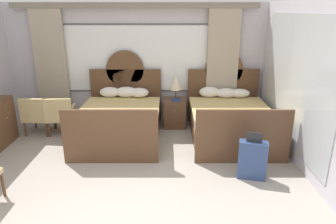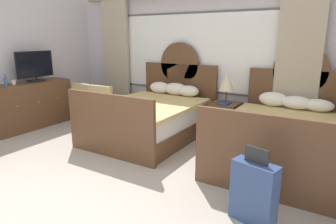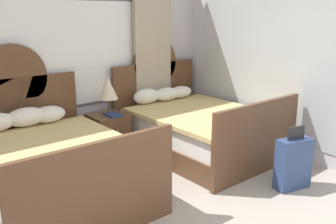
{
  "view_description": "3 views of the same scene",
  "coord_description": "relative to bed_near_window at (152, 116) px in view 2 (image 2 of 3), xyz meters",
  "views": [
    {
      "loc": [
        0.71,
        -3.34,
        2.55
      ],
      "look_at": [
        0.72,
        1.81,
        0.8
      ],
      "focal_mm": 32.62,
      "sensor_mm": 36.0,
      "label": 1
    },
    {
      "loc": [
        2.66,
        -1.69,
        1.77
      ],
      "look_at": [
        0.69,
        1.54,
        0.81
      ],
      "focal_mm": 31.48,
      "sensor_mm": 36.0,
      "label": 2
    },
    {
      "loc": [
        -1.67,
        -1.22,
        2.04
      ],
      "look_at": [
        0.95,
        1.95,
        0.92
      ],
      "focal_mm": 39.1,
      "sensor_mm": 36.0,
      "label": 3
    }
  ],
  "objects": [
    {
      "name": "armchair_by_window_left",
      "position": [
        -1.3,
        0.19,
        0.08
      ],
      "size": [
        0.61,
        0.61,
        0.83
      ],
      "color": "tan",
      "rests_on": "ground_plane"
    },
    {
      "name": "book_on_nightstand",
      "position": [
        1.16,
        0.56,
        0.28
      ],
      "size": [
        0.18,
        0.26,
        0.03
      ],
      "color": "navy",
      "rests_on": "nightstand_between_beds"
    },
    {
      "name": "ground_plane",
      "position": [
        0.27,
        -2.55,
        -0.38
      ],
      "size": [
        24.0,
        24.0,
        0.0
      ],
      "primitive_type": "plane",
      "color": "#9E9389"
    },
    {
      "name": "bed_near_window",
      "position": [
        0.0,
        0.0,
        0.0
      ],
      "size": [
        1.63,
        2.18,
        1.67
      ],
      "color": "brown",
      "rests_on": "ground_plane"
    },
    {
      "name": "dresser_minibar",
      "position": [
        -2.4,
        -0.77,
        0.08
      ],
      "size": [
        0.51,
        1.62,
        0.91
      ],
      "color": "brown",
      "rests_on": "ground_plane"
    },
    {
      "name": "wall_left",
      "position": [
        -2.68,
        -1.02,
        0.97
      ],
      "size": [
        0.07,
        4.26,
        2.7
      ],
      "color": "silver",
      "rests_on": "ground_plane"
    },
    {
      "name": "tv_flatscreen",
      "position": [
        -2.37,
        -0.61,
        0.84
      ],
      "size": [
        0.2,
        0.79,
        0.6
      ],
      "color": "black",
      "rests_on": "dresser_minibar"
    },
    {
      "name": "cup_on_dresser",
      "position": [
        -2.4,
        -1.07,
        0.57
      ],
      "size": [
        0.11,
        0.08,
        0.08
      ],
      "color": "white",
      "rests_on": "dresser_minibar"
    },
    {
      "name": "bottle_spirit_blue",
      "position": [
        -2.29,
        -1.28,
        0.62
      ],
      "size": [
        0.06,
        0.06,
        0.22
      ],
      "color": "#385B99",
      "rests_on": "dresser_minibar"
    },
    {
      "name": "suitcase_on_floor",
      "position": [
        2.3,
        -1.62,
        -0.06
      ],
      "size": [
        0.47,
        0.28,
        0.77
      ],
      "color": "navy",
      "rests_on": "ground_plane"
    },
    {
      "name": "bed_near_mirror",
      "position": [
        2.26,
        -0.0,
        -0.0
      ],
      "size": [
        1.63,
        2.18,
        1.67
      ],
      "color": "brown",
      "rests_on": "ground_plane"
    },
    {
      "name": "wall_back_window",
      "position": [
        0.27,
        1.11,
        1.03
      ],
      "size": [
        5.82,
        0.22,
        2.7
      ],
      "color": "silver",
      "rests_on": "ground_plane"
    },
    {
      "name": "armchair_by_window_centre",
      "position": [
        -1.78,
        0.19,
        0.08
      ],
      "size": [
        0.58,
        0.58,
        0.83
      ],
      "color": "tan",
      "rests_on": "ground_plane"
    },
    {
      "name": "nightstand_between_beds",
      "position": [
        1.13,
        0.65,
        -0.06
      ],
      "size": [
        0.49,
        0.51,
        0.64
      ],
      "color": "brown",
      "rests_on": "ground_plane"
    },
    {
      "name": "table_lamp_on_nightstand",
      "position": [
        1.15,
        0.64,
        0.64
      ],
      "size": [
        0.27,
        0.27,
        0.55
      ],
      "color": "brown",
      "rests_on": "nightstand_between_beds"
    }
  ]
}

